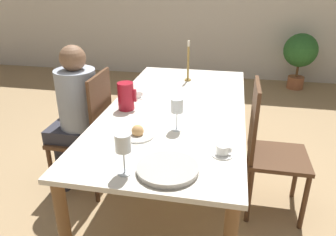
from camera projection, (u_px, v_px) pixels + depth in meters
ground_plane at (175, 189)px, 2.75m from camera, size 20.00×20.00×0.00m
dining_table at (176, 117)px, 2.48m from camera, size 1.00×2.10×0.74m
chair_person_side at (89, 131)px, 2.58m from camera, size 0.42×0.42×0.99m
chair_opposite at (268, 148)px, 2.33m from camera, size 0.42×0.42×0.99m
person_seated at (75, 108)px, 2.51m from camera, size 0.39×0.41×1.20m
red_pitcher at (126, 96)px, 2.37m from camera, size 0.14×0.12×0.20m
wine_glass_water at (177, 107)px, 2.04m from camera, size 0.08×0.08×0.21m
wine_glass_juice at (123, 145)px, 1.58m from camera, size 0.08×0.08×0.22m
teacup_near_person at (223, 151)px, 1.79m from camera, size 0.12×0.12×0.06m
teacup_across at (137, 95)px, 2.61m from camera, size 0.12×0.12×0.06m
serving_tray at (168, 169)px, 1.65m from camera, size 0.32×0.32×0.03m
bread_plate at (138, 133)px, 2.00m from camera, size 0.20×0.20×0.08m
candlestick_tall at (188, 65)px, 2.98m from camera, size 0.06×0.06×0.37m
potted_plant at (300, 53)px, 4.90m from camera, size 0.50×0.50×0.84m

